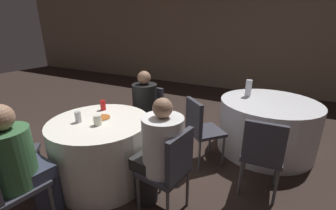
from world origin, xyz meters
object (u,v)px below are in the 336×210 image
table_near (102,150)px  bottle_far (248,88)px  soda_can_red (103,105)px  chair_far_south (262,151)px  person_green_jacket (22,166)px  person_black_shirt (142,111)px  pizza_plate_near (102,118)px  chair_near_southwest (3,149)px  person_white_shirt (158,154)px  soda_can_silver (78,117)px  chair_far_southwest (200,126)px  chair_near_north (149,111)px  chair_near_south (3,183)px  chair_near_east (171,166)px  table_far (266,126)px

table_near → bottle_far: 2.19m
soda_can_red → bottle_far: size_ratio=0.49×
table_near → soda_can_red: bearing=125.6°
chair_far_south → person_green_jacket: size_ratio=0.75×
chair_far_south → soda_can_red: 1.89m
person_black_shirt → pizza_plate_near: size_ratio=5.57×
chair_near_southwest → person_white_shirt: bearing=66.9°
soda_can_silver → table_near: bearing=39.2°
table_near → soda_can_silver: bearing=-140.8°
chair_near_southwest → table_near: bearing=90.0°
chair_far_southwest → bottle_far: (0.40, 0.89, 0.33)m
table_near → chair_near_north: (0.02, 0.96, 0.16)m
chair_near_south → chair_near_southwest: 0.63m
chair_near_north → pizza_plate_near: size_ratio=4.27×
table_near → bottle_far: bearing=53.3°
chair_near_east → soda_can_silver: 1.15m
chair_near_east → soda_can_silver: size_ratio=7.19×
table_near → table_far: size_ratio=0.84×
table_far → person_white_shirt: 1.90m
chair_near_south → soda_can_silver: size_ratio=7.19×
table_far → soda_can_silver: soda_can_silver is taller
table_far → chair_far_southwest: size_ratio=1.51×
chair_far_southwest → person_black_shirt: person_black_shirt is taller
table_far → chair_near_southwest: (-2.29, -2.30, 0.16)m
chair_near_north → soda_can_silver: size_ratio=7.19×
chair_far_southwest → person_black_shirt: 0.86m
table_near → person_white_shirt: (0.81, -0.09, 0.23)m
chair_far_south → soda_can_red: bearing=-174.4°
chair_near_east → chair_far_southwest: 0.94m
chair_far_south → soda_can_red: chair_far_south is taller
table_far → pizza_plate_near: size_ratio=6.46×
person_white_shirt → bottle_far: bearing=-7.9°
chair_near_north → chair_near_southwest: (-0.71, -1.64, 0.00)m
person_black_shirt → person_green_jacket: bearing=86.9°
person_black_shirt → soda_can_red: size_ratio=9.37×
table_near → person_white_shirt: person_white_shirt is taller
chair_far_south → chair_near_southwest: bearing=-155.3°
chair_near_north → soda_can_silver: (-0.18, -1.10, 0.27)m
chair_far_south → chair_near_south: bearing=-142.5°
person_black_shirt → soda_can_red: bearing=69.1°
chair_near_east → soda_can_silver: bearing=97.8°
chair_far_south → pizza_plate_near: bearing=-166.4°
soda_can_red → bottle_far: 2.06m
table_near → chair_near_north: bearing=88.8°
person_green_jacket → bottle_far: 2.88m
chair_far_south → person_white_shirt: bearing=-145.3°
soda_can_silver → chair_near_southwest: bearing=-134.5°
chair_near_north → chair_far_south: size_ratio=1.00×
table_far → person_green_jacket: person_green_jacket is taller
chair_near_south → person_green_jacket: person_green_jacket is taller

